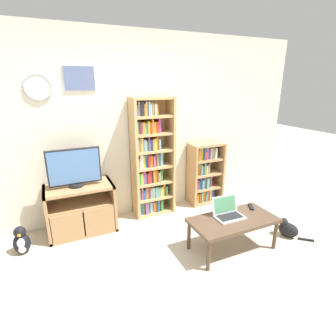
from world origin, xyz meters
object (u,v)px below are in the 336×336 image
at_px(tv_stand, 81,209).
at_px(cat, 287,229).
at_px(laptop, 228,212).
at_px(television, 74,168).
at_px(penguin_figurine, 21,241).
at_px(coffee_table, 233,222).
at_px(bookshelf_tall, 150,160).
at_px(bookshelf_short, 203,174).
at_px(remote_near_laptop, 251,207).

relative_size(tv_stand, cat, 2.22).
bearing_deg(laptop, tv_stand, 146.37).
bearing_deg(television, tv_stand, -7.43).
bearing_deg(tv_stand, penguin_figurine, -163.22).
relative_size(coffee_table, penguin_figurine, 2.96).
bearing_deg(coffee_table, tv_stand, 143.74).
height_order(tv_stand, bookshelf_tall, bookshelf_tall).
xyz_separation_m(bookshelf_short, laptop, (-0.41, -1.20, -0.03)).
xyz_separation_m(bookshelf_short, coffee_table, (-0.38, -1.28, -0.14)).
bearing_deg(penguin_figurine, bookshelf_short, 7.25).
height_order(tv_stand, coffee_table, tv_stand).
height_order(cat, penguin_figurine, penguin_figurine).
xyz_separation_m(tv_stand, television, (-0.02, 0.00, 0.57)).
relative_size(laptop, penguin_figurine, 0.99).
relative_size(tv_stand, bookshelf_short, 0.86).
relative_size(bookshelf_short, penguin_figurine, 2.90).
height_order(bookshelf_short, coffee_table, bookshelf_short).
height_order(tv_stand, cat, tv_stand).
bearing_deg(remote_near_laptop, laptop, -141.96).
distance_m(laptop, cat, 0.94).
height_order(bookshelf_short, remote_near_laptop, bookshelf_short).
distance_m(tv_stand, remote_near_laptop, 2.21).
xyz_separation_m(coffee_table, remote_near_laptop, (0.38, 0.14, 0.05)).
bearing_deg(coffee_table, cat, -5.77).
bearing_deg(bookshelf_short, remote_near_laptop, -89.82).
bearing_deg(bookshelf_short, laptop, -108.81).
xyz_separation_m(tv_stand, bookshelf_tall, (1.04, 0.13, 0.51)).
relative_size(television, coffee_table, 0.63).
height_order(bookshelf_tall, bookshelf_short, bookshelf_tall).
distance_m(bookshelf_tall, remote_near_laptop, 1.53).
relative_size(television, remote_near_laptop, 4.00).
height_order(tv_stand, penguin_figurine, tv_stand).
bearing_deg(tv_stand, bookshelf_short, 3.64).
xyz_separation_m(bookshelf_short, cat, (0.45, -1.37, -0.39)).
xyz_separation_m(cat, penguin_figurine, (-3.13, 1.03, 0.05)).
bearing_deg(bookshelf_short, coffee_table, -106.53).
bearing_deg(tv_stand, cat, -27.27).
bearing_deg(laptop, bookshelf_short, 72.39).
xyz_separation_m(laptop, cat, (0.86, -0.16, -0.35)).
bearing_deg(remote_near_laptop, bookshelf_tall, 158.50).
distance_m(bookshelf_short, penguin_figurine, 2.72).
height_order(television, bookshelf_tall, bookshelf_tall).
bearing_deg(cat, laptop, 142.36).
relative_size(television, bookshelf_short, 0.64).
distance_m(tv_stand, television, 0.57).
xyz_separation_m(remote_near_laptop, penguin_figurine, (-2.68, 0.80, -0.25)).
bearing_deg(coffee_table, bookshelf_short, 73.47).
xyz_separation_m(tv_stand, bookshelf_short, (1.96, 0.12, 0.17)).
bearing_deg(television, cat, -27.10).
relative_size(cat, penguin_figurine, 1.12).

